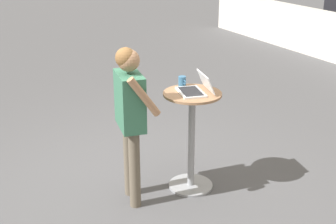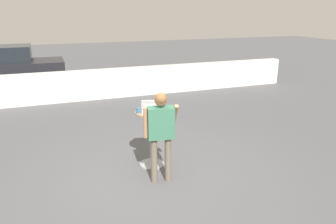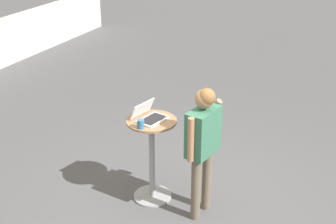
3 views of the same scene
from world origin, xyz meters
The scene contains 5 objects.
ground_plane centered at (0.00, 0.00, 0.00)m, with size 50.00×50.00×0.00m, color #4C4C4F.
cafe_table centered at (0.18, 0.49, 0.61)m, with size 0.59×0.59×1.06m.
laptop centered at (0.19, 0.52, 1.10)m, with size 0.41×0.38×0.19m.
coffee_mug centered at (-0.05, 0.50, 1.11)m, with size 0.12×0.08×0.10m.
standing_person centered at (0.14, -0.16, 1.00)m, with size 0.61×0.33×1.58m.
Camera 1 is at (3.97, -1.74, 2.56)m, focal length 50.00 mm.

